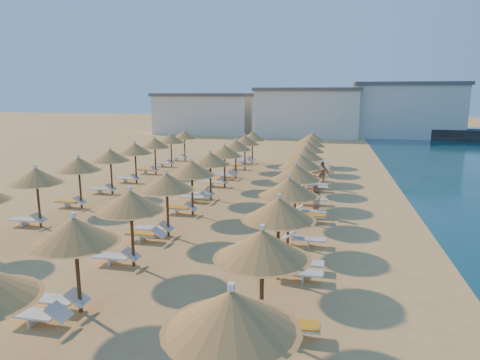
% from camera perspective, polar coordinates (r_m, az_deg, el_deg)
% --- Properties ---
extents(ground, '(220.00, 220.00, 0.00)m').
position_cam_1_polar(ground, '(22.44, -1.86, -5.26)').
color(ground, tan).
rests_on(ground, ground).
extents(hotel_blocks, '(46.88, 10.16, 8.10)m').
position_cam_1_polar(hotel_blocks, '(67.66, 9.32, 8.98)').
color(hotel_blocks, silver).
rests_on(hotel_blocks, ground).
extents(parasol_row_east, '(2.63, 34.84, 3.10)m').
position_cam_1_polar(parasol_row_east, '(23.48, 7.81, 1.69)').
color(parasol_row_east, brown).
rests_on(parasol_row_east, ground).
extents(parasol_row_west, '(2.63, 34.84, 3.10)m').
position_cam_1_polar(parasol_row_west, '(24.49, -5.13, 2.16)').
color(parasol_row_west, brown).
rests_on(parasol_row_west, ground).
extents(parasol_row_inland, '(2.63, 27.68, 3.10)m').
position_cam_1_polar(parasol_row_inland, '(30.29, -15.29, 3.58)').
color(parasol_row_inland, brown).
rests_on(parasol_row_inland, ground).
extents(loungers, '(15.38, 32.79, 0.66)m').
position_cam_1_polar(loungers, '(25.31, -3.42, -2.53)').
color(loungers, silver).
rests_on(loungers, ground).
extents(beachgoer_a, '(0.47, 0.69, 1.83)m').
position_cam_1_polar(beachgoer_a, '(24.33, 7.21, -1.78)').
color(beachgoer_a, tan).
rests_on(beachgoer_a, ground).
extents(beachgoer_b, '(1.00, 1.05, 1.70)m').
position_cam_1_polar(beachgoer_b, '(23.19, 9.93, -2.69)').
color(beachgoer_b, tan).
rests_on(beachgoer_b, ground).
extents(beachgoer_c, '(1.19, 0.87, 1.88)m').
position_cam_1_polar(beachgoer_c, '(30.26, 10.85, 0.76)').
color(beachgoer_c, tan).
rests_on(beachgoer_c, ground).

